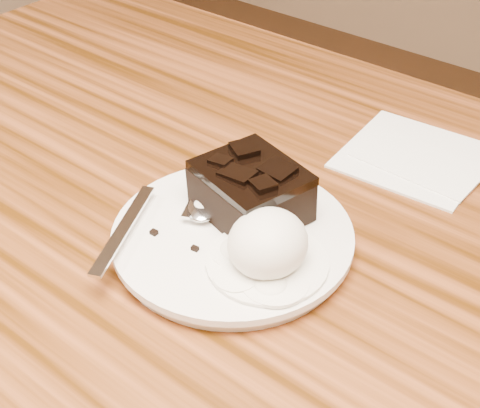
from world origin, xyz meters
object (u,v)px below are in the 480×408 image
Objects in this scene: ice_cream_scoop at (268,243)px; napkin at (414,156)px; brownie at (251,194)px; spoon at (204,208)px; plate at (233,239)px.

ice_cream_scoop is 0.24m from napkin.
brownie reaches higher than spoon.
brownie reaches higher than napkin.
plate reaches higher than napkin.
spoon is (-0.08, 0.02, -0.02)m from ice_cream_scoop.
brownie is 0.07m from ice_cream_scoop.
brownie is at bearing 97.62° from plate.
ice_cream_scoop is 0.37× the size of spoon.
brownie is 0.04m from spoon.
napkin is (0.06, 0.22, -0.01)m from plate.
spoon is at bearing -141.36° from brownie.
ice_cream_scoop is at bearing -16.67° from plate.
plate is 1.16× the size of spoon.
plate is 2.38× the size of brownie.
plate is at bearing 163.33° from ice_cream_scoop.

